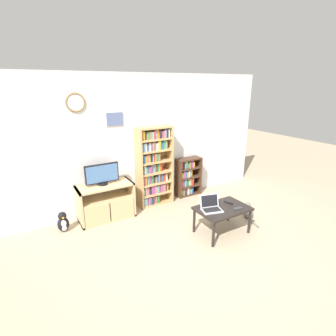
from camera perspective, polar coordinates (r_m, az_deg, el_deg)
ground_plane at (r=4.22m, az=7.50°, el=-17.02°), size 18.00×18.00×0.00m
wall_back at (r=5.25m, az=-5.34°, el=5.79°), size 5.74×0.09×2.60m
tv_stand at (r=4.97m, az=-13.29°, el=-7.17°), size 0.99×0.46×0.67m
television at (r=4.81m, az=-14.17°, el=-1.35°), size 0.60×0.18×0.39m
bookshelf_tall at (r=5.27m, az=-3.27°, el=0.36°), size 0.72×0.29×1.62m
bookshelf_short at (r=5.83m, az=4.11°, el=-2.00°), size 0.57×0.25×0.85m
coffee_table at (r=4.46m, az=11.77°, el=-9.03°), size 0.86×0.58×0.46m
laptop at (r=4.31m, az=9.31°, el=-8.22°), size 0.37×0.33×0.24m
remote_near_laptop at (r=4.61m, az=13.02°, el=-7.35°), size 0.09×0.17×0.02m
remote_far_from_laptop at (r=4.44m, az=15.00°, el=-8.51°), size 0.17×0.08×0.02m
cat at (r=5.20m, az=17.04°, el=-8.95°), size 0.30×0.54×0.28m
penguin_figurine at (r=4.85m, az=-21.85°, el=-11.00°), size 0.19×0.17×0.36m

